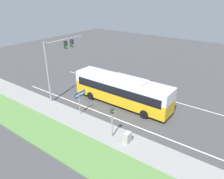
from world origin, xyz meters
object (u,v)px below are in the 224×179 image
Objects in this scene: bus at (122,89)px; street_sign at (80,98)px; utility_cabinet at (127,138)px; signal_gantry at (58,58)px; pedestrian_signal at (112,118)px.

bus is 5.01m from street_sign.
utility_cabinet is at bearing -99.87° from street_sign.
signal_gantry is 5.94m from street_sign.
signal_gantry is at bearing 71.05° from street_sign.
signal_gantry reaches higher than pedestrian_signal.
street_sign is at bearing 80.13° from utility_cabinet.
bus is 3.95× the size of pedestrian_signal.
pedestrian_signal is (-2.93, -9.88, -2.98)m from signal_gantry.
signal_gantry is 7.47× the size of utility_cabinet.
utility_cabinet is (-1.15, -6.59, -1.35)m from street_sign.
utility_cabinet is (-2.80, -11.40, -4.41)m from signal_gantry.
street_sign is (-1.65, -4.81, -3.07)m from signal_gantry.
bus reaches higher than pedestrian_signal.
street_sign is (1.28, 5.07, -0.09)m from pedestrian_signal.
street_sign is 2.79× the size of utility_cabinet.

